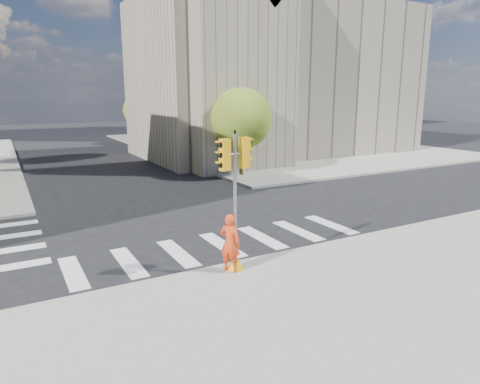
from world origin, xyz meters
The scene contains 12 objects.
ground centered at (0.00, 0.00, 0.00)m, with size 160.00×160.00×0.00m, color black.
sidewalk_near centered at (0.00, -11.00, 0.07)m, with size 30.00×14.00×0.15m, color gray.
sidewalk_far_right centered at (20.00, 26.00, 0.07)m, with size 28.00×40.00×0.15m, color gray.
civic_building centered at (15.59, 19.12, 7.26)m, with size 26.00×16.00×19.39m.
office_tower centered at (22.00, 42.00, 15.00)m, with size 20.00×18.00×30.00m, color #9EA0A3.
tree_re_near centered at (7.50, 10.00, 4.05)m, with size 4.20×4.20×6.16m.
tree_re_mid centered at (7.50, 22.00, 4.35)m, with size 4.60×4.60×6.66m.
tree_re_far centered at (7.50, 34.00, 3.87)m, with size 4.00×4.00×5.88m.
lamp_near centered at (8.00, 14.00, 4.58)m, with size 0.35×0.18×8.11m.
lamp_far centered at (8.00, 28.00, 4.58)m, with size 0.35×0.18×8.11m.
traffic_signal centered at (-0.94, -4.60, 2.02)m, with size 1.08×0.56×4.44m.
photographer centered at (-1.15, -4.66, 1.09)m, with size 0.68×0.45×1.88m, color red.
Camera 1 is at (-7.07, -15.89, 5.59)m, focal length 32.00 mm.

